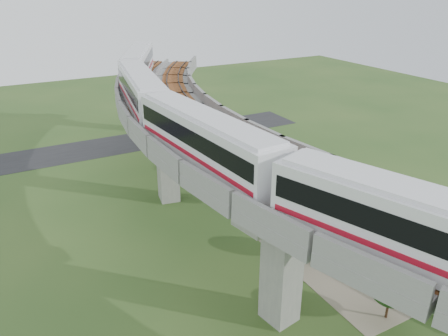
{
  "coord_description": "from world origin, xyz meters",
  "views": [
    {
      "loc": [
        -14.1,
        -29.98,
        22.15
      ],
      "look_at": [
        2.0,
        -0.2,
        7.5
      ],
      "focal_mm": 35.0,
      "sensor_mm": 36.0,
      "label": 1
    }
  ],
  "objects_px": {
    "car_red": "(377,243)",
    "car_dark": "(297,196)",
    "metro_train": "(195,109)",
    "car_white": "(339,236)"
  },
  "relations": [
    {
      "from": "car_red",
      "to": "car_dark",
      "type": "relative_size",
      "value": 0.88
    },
    {
      "from": "car_red",
      "to": "metro_train",
      "type": "bearing_deg",
      "value": -145.42
    },
    {
      "from": "metro_train",
      "to": "car_dark",
      "type": "distance_m",
      "value": 17.08
    },
    {
      "from": "metro_train",
      "to": "car_red",
      "type": "height_order",
      "value": "metro_train"
    },
    {
      "from": "car_white",
      "to": "car_red",
      "type": "relative_size",
      "value": 0.91
    },
    {
      "from": "car_white",
      "to": "car_dark",
      "type": "distance_m",
      "value": 8.25
    },
    {
      "from": "car_white",
      "to": "metro_train",
      "type": "bearing_deg",
      "value": 150.54
    },
    {
      "from": "car_red",
      "to": "car_dark",
      "type": "xyz_separation_m",
      "value": [
        -0.76,
        10.64,
        -0.0
      ]
    },
    {
      "from": "car_white",
      "to": "car_dark",
      "type": "height_order",
      "value": "car_dark"
    },
    {
      "from": "car_red",
      "to": "car_dark",
      "type": "distance_m",
      "value": 10.67
    }
  ]
}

